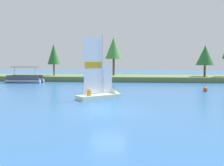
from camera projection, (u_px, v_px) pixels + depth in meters
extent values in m
plane|color=#2D609E|center=(108.00, 111.00, 18.21)|extent=(200.00, 200.00, 0.00)
cube|color=#5B703D|center=(128.00, 78.00, 49.47)|extent=(80.00, 10.17, 0.92)
cylinder|color=brown|center=(54.00, 70.00, 49.75)|extent=(0.28, 0.28, 2.17)
cone|color=#286B2D|center=(54.00, 54.00, 49.51)|extent=(2.44, 2.44, 3.90)
cylinder|color=brown|center=(114.00, 67.00, 50.74)|extent=(0.42, 0.42, 3.27)
cone|color=#47893D|center=(114.00, 48.00, 50.45)|extent=(3.38, 3.38, 4.16)
cylinder|color=brown|center=(205.00, 71.00, 46.64)|extent=(0.36, 0.36, 2.05)
cone|color=#286B2D|center=(205.00, 55.00, 46.41)|extent=(3.20, 3.20, 3.57)
cube|color=silver|center=(99.00, 97.00, 24.31)|extent=(4.13, 3.99, 0.40)
cone|color=silver|center=(117.00, 95.00, 25.60)|extent=(1.66, 1.67, 1.28)
cylinder|color=#B7B7BC|center=(103.00, 65.00, 24.33)|extent=(0.08, 0.08, 5.65)
cube|color=white|center=(93.00, 65.00, 23.71)|extent=(1.53, 1.43, 5.09)
cube|color=orange|center=(93.00, 65.00, 23.71)|extent=(1.38, 1.29, 0.61)
cube|color=white|center=(108.00, 79.00, 24.79)|extent=(0.75, 0.71, 2.58)
cylinder|color=#B7B7BC|center=(94.00, 93.00, 23.92)|extent=(1.55, 1.45, 0.06)
cube|color=orange|center=(89.00, 93.00, 23.26)|extent=(0.34, 0.34, 0.47)
sphere|color=tan|center=(89.00, 90.00, 23.24)|extent=(0.20, 0.20, 0.20)
cube|color=orange|center=(89.00, 92.00, 23.96)|extent=(0.34, 0.34, 0.59)
sphere|color=tan|center=(89.00, 87.00, 23.93)|extent=(0.20, 0.20, 0.20)
cylinder|color=#B2B2B7|center=(27.00, 81.00, 44.76)|extent=(6.19, 0.72, 0.60)
cylinder|color=#B2B2B7|center=(23.00, 81.00, 43.26)|extent=(6.19, 0.72, 0.60)
cube|color=#474C56|center=(25.00, 79.00, 43.98)|extent=(5.97, 2.23, 0.10)
cube|color=#474C56|center=(27.00, 77.00, 44.91)|extent=(5.69, 0.21, 0.60)
cube|color=#474C56|center=(22.00, 77.00, 43.00)|extent=(5.69, 0.21, 0.60)
cylinder|color=#B2B2B7|center=(35.00, 73.00, 43.66)|extent=(0.06, 0.06, 1.95)
cylinder|color=#B2B2B7|center=(15.00, 73.00, 44.14)|extent=(0.06, 0.06, 1.95)
cube|color=#333842|center=(25.00, 67.00, 43.82)|extent=(4.24, 1.98, 0.08)
sphere|color=#E54C19|center=(205.00, 89.00, 30.50)|extent=(0.53, 0.53, 0.53)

